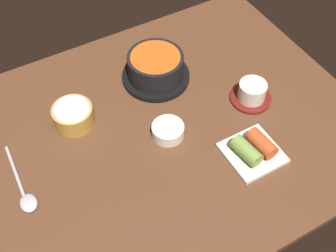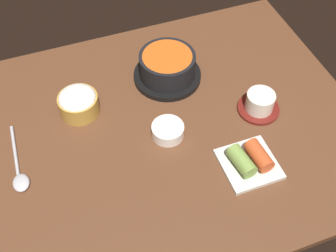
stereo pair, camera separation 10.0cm
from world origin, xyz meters
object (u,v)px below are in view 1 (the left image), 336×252
stone_pot (156,68)px  kimchi_plate (253,150)px  banchan_cup_center (168,130)px  rice_bowl (73,113)px  tea_cup_with_saucer (252,93)px  spoon (24,193)px

stone_pot → kimchi_plate: bearing=-76.8°
banchan_cup_center → kimchi_plate: size_ratio=0.63×
stone_pot → kimchi_plate: 33.61cm
banchan_cup_center → stone_pot: bearing=70.3°
rice_bowl → kimchi_plate: (32.16, -29.02, -1.63)cm
banchan_cup_center → kimchi_plate: (14.15, -14.56, 0.16)cm
tea_cup_with_saucer → spoon: tea_cup_with_saucer is taller
stone_pot → tea_cup_with_saucer: bearing=-46.7°
stone_pot → tea_cup_with_saucer: size_ratio=1.71×
spoon → kimchi_plate: bearing=-17.5°
kimchi_plate → spoon: kimchi_plate is taller
banchan_cup_center → kimchi_plate: kimchi_plate is taller
stone_pot → kimchi_plate: stone_pot is taller
kimchi_plate → spoon: size_ratio=0.64×
stone_pot → tea_cup_with_saucer: 25.51cm
tea_cup_with_saucer → banchan_cup_center: size_ratio=1.35×
banchan_cup_center → tea_cup_with_saucer: bearing=-1.0°
tea_cup_with_saucer → spoon: 58.92cm
tea_cup_with_saucer → kimchi_plate: tea_cup_with_saucer is taller
banchan_cup_center → spoon: size_ratio=0.40×
rice_bowl → tea_cup_with_saucer: size_ratio=0.94×
spoon → banchan_cup_center: bearing=-1.5°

